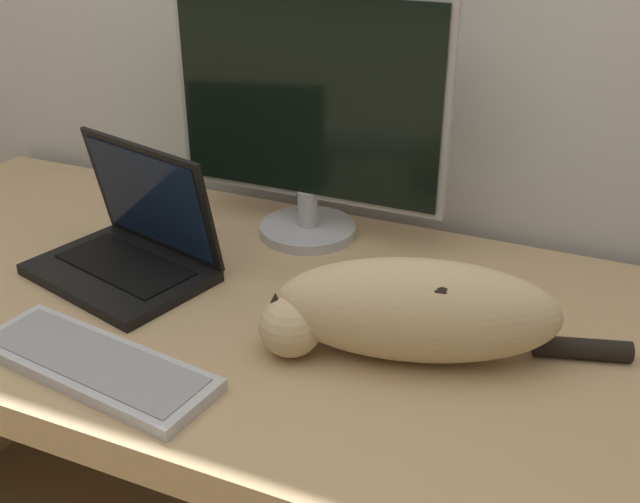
{
  "coord_description": "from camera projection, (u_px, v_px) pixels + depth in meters",
  "views": [
    {
      "loc": [
        0.52,
        -0.57,
        1.37
      ],
      "look_at": [
        0.12,
        0.35,
        0.85
      ],
      "focal_mm": 42.0,
      "sensor_mm": 36.0,
      "label": 1
    }
  ],
  "objects": [
    {
      "name": "desk",
      "position": [
        264.0,
        364.0,
        1.33
      ],
      "size": [
        1.78,
        0.77,
        0.71
      ],
      "color": "tan",
      "rests_on": "ground_plane"
    },
    {
      "name": "monitor",
      "position": [
        307.0,
        115.0,
        1.39
      ],
      "size": [
        0.54,
        0.19,
        0.47
      ],
      "color": "#B2B2B7",
      "rests_on": "desk"
    },
    {
      "name": "cat",
      "position": [
        410.0,
        309.0,
        1.09
      ],
      "size": [
        0.53,
        0.25,
        0.16
      ],
      "rotation": [
        0.0,
        0.0,
        0.28
      ],
      "color": "#D1B284",
      "rests_on": "desk"
    },
    {
      "name": "external_keyboard",
      "position": [
        95.0,
        365.0,
        1.09
      ],
      "size": [
        0.4,
        0.18,
        0.02
      ],
      "rotation": [
        0.0,
        0.0,
        -0.14
      ],
      "color": "#BCBCC1",
      "rests_on": "desk"
    },
    {
      "name": "laptop",
      "position": [
        130.0,
        249.0,
        1.34
      ],
      "size": [
        0.36,
        0.29,
        0.23
      ],
      "rotation": [
        0.0,
        0.0,
        -0.27
      ],
      "color": "black",
      "rests_on": "desk"
    }
  ]
}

